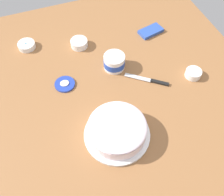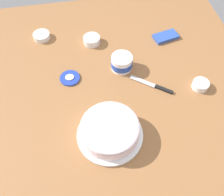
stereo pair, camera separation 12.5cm
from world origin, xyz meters
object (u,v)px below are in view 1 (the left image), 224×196
(frosting_tub_lid, at_px, (65,84))
(sprinkle_bowl_blue, at_px, (27,45))
(frosting_tub, at_px, (114,62))
(spreading_knife, at_px, (151,80))
(sprinkle_bowl_green, at_px, (193,73))
(candy_box_lower, at_px, (151,31))
(frosted_cake, at_px, (117,130))
(sprinkle_bowl_pink, at_px, (79,43))

(frosting_tub_lid, distance_m, sprinkle_bowl_blue, 0.37)
(frosting_tub, relative_size, frosting_tub_lid, 1.10)
(frosting_tub, bearing_deg, spreading_knife, -47.74)
(sprinkle_bowl_green, height_order, candy_box_lower, sprinkle_bowl_green)
(frosted_cake, bearing_deg, frosting_tub_lid, 112.25)
(frosting_tub, bearing_deg, frosting_tub_lid, -174.77)
(frosted_cake, height_order, sprinkle_bowl_blue, frosted_cake)
(sprinkle_bowl_blue, bearing_deg, sprinkle_bowl_green, -33.45)
(sprinkle_bowl_green, distance_m, candy_box_lower, 0.39)
(frosting_tub, xyz_separation_m, spreading_knife, (0.14, -0.16, -0.04))
(candy_box_lower, bearing_deg, sprinkle_bowl_pink, 162.38)
(frosting_tub, height_order, sprinkle_bowl_green, frosting_tub)
(candy_box_lower, bearing_deg, sprinkle_bowl_blue, 157.06)
(frosted_cake, xyz_separation_m, spreading_knife, (0.28, 0.23, -0.04))
(frosted_cake, xyz_separation_m, sprinkle_bowl_pink, (0.00, 0.61, -0.02))
(candy_box_lower, bearing_deg, sprinkle_bowl_green, -93.64)
(frosted_cake, height_order, candy_box_lower, frosted_cake)
(sprinkle_bowl_blue, distance_m, candy_box_lower, 0.74)
(spreading_knife, xyz_separation_m, sprinkle_bowl_blue, (-0.56, 0.47, 0.01))
(frosted_cake, distance_m, sprinkle_bowl_green, 0.54)
(frosted_cake, relative_size, candy_box_lower, 2.08)
(spreading_knife, distance_m, sprinkle_bowl_green, 0.23)
(spreading_knife, distance_m, sprinkle_bowl_pink, 0.47)
(frosting_tub, distance_m, candy_box_lower, 0.36)
(sprinkle_bowl_blue, height_order, sprinkle_bowl_pink, sprinkle_bowl_pink)
(frosted_cake, distance_m, frosting_tub, 0.41)
(frosting_tub, height_order, sprinkle_bowl_pink, frosting_tub)
(spreading_knife, bearing_deg, frosting_tub, 132.26)
(sprinkle_bowl_pink, height_order, candy_box_lower, sprinkle_bowl_pink)
(frosting_tub, height_order, candy_box_lower, frosting_tub)
(spreading_knife, bearing_deg, frosted_cake, -139.94)
(sprinkle_bowl_blue, relative_size, candy_box_lower, 0.68)
(sprinkle_bowl_blue, xyz_separation_m, sprinkle_bowl_green, (0.79, -0.52, 0.00))
(sprinkle_bowl_green, bearing_deg, frosted_cake, -159.44)
(frosting_tub, xyz_separation_m, sprinkle_bowl_green, (0.37, -0.20, -0.02))
(frosting_tub_lid, bearing_deg, candy_box_lower, 19.81)
(spreading_knife, bearing_deg, frosting_tub_lid, 162.79)
(frosting_tub_lid, xyz_separation_m, sprinkle_bowl_blue, (-0.14, 0.34, 0.01))
(sprinkle_bowl_blue, distance_m, sprinkle_bowl_pink, 0.30)
(sprinkle_bowl_green, bearing_deg, sprinkle_bowl_pink, 139.51)
(sprinkle_bowl_green, bearing_deg, candy_box_lower, 99.05)
(frosting_tub_lid, bearing_deg, spreading_knife, -17.21)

